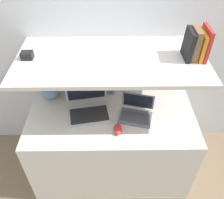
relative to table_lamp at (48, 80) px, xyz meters
name	(u,v)px	position (x,y,z in m)	size (l,w,h in m)	color
ground_plane	(112,199)	(0.51, -0.57, -0.88)	(12.00, 12.00, 0.00)	#7A664C
wall_back	(111,32)	(0.51, 0.19, 0.32)	(6.00, 0.05, 2.40)	silver
desk	(111,142)	(0.51, -0.22, -0.52)	(1.31, 0.70, 0.71)	silver
back_riser	(111,96)	(0.51, 0.15, -0.31)	(1.31, 0.04, 1.14)	silver
shelf	(111,60)	(0.51, -0.14, 0.28)	(1.31, 0.63, 0.03)	silver
table_lamp	(48,80)	(0.00, 0.00, 0.00)	(0.21, 0.21, 0.29)	#7593B2
laptop_large	(88,107)	(0.33, -0.19, -0.12)	(0.38, 0.35, 0.23)	silver
laptop_small	(136,112)	(0.70, -0.24, -0.13)	(0.29, 0.26, 0.18)	slate
computer_mouse	(118,129)	(0.56, -0.40, -0.15)	(0.06, 0.11, 0.04)	red
router_box	(106,86)	(0.47, 0.04, -0.10)	(0.14, 0.07, 0.14)	gray
book_red	(205,43)	(1.12, -0.14, 0.40)	(0.02, 0.18, 0.21)	#A82823
book_orange	(200,45)	(1.10, -0.14, 0.39)	(0.02, 0.16, 0.19)	orange
book_brown	(195,44)	(1.06, -0.14, 0.40)	(0.04, 0.14, 0.21)	brown
book_black	(189,45)	(1.02, -0.14, 0.39)	(0.04, 0.16, 0.20)	black
shelf_gadget	(27,55)	(-0.05, -0.14, 0.32)	(0.08, 0.06, 0.05)	black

